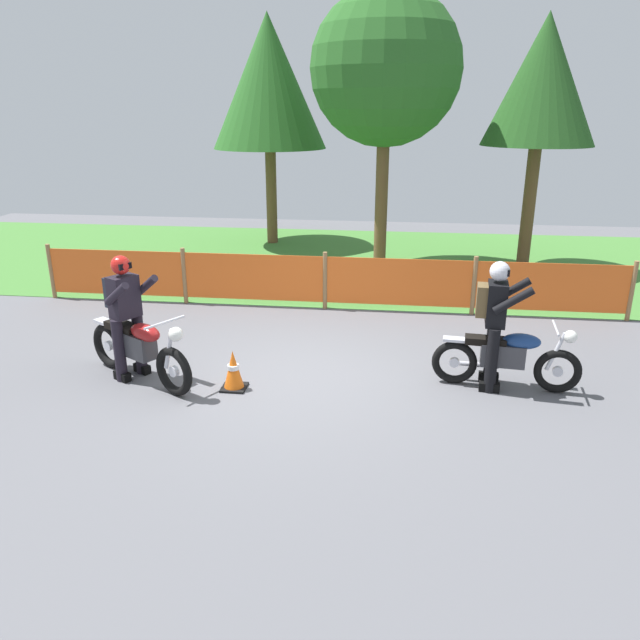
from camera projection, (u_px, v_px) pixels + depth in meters
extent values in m
cube|color=#5B5B60|center=(300.00, 375.00, 8.42)|extent=(24.00, 24.00, 0.02)
cube|color=#427A33|center=(343.00, 260.00, 14.63)|extent=(24.00, 7.41, 0.01)
cylinder|color=olive|center=(51.00, 271.00, 11.61)|extent=(0.08, 0.08, 1.05)
cylinder|color=olive|center=(184.00, 276.00, 11.30)|extent=(0.08, 0.08, 1.05)
cylinder|color=olive|center=(325.00, 281.00, 10.99)|extent=(0.08, 0.08, 1.05)
cylinder|color=olive|center=(474.00, 286.00, 10.67)|extent=(0.08, 0.08, 1.05)
cylinder|color=olive|center=(632.00, 291.00, 10.36)|extent=(0.08, 0.08, 1.05)
cube|color=orange|center=(117.00, 273.00, 11.45)|extent=(2.55, 0.02, 0.85)
cube|color=orange|center=(254.00, 277.00, 11.14)|extent=(2.55, 0.02, 0.85)
cube|color=orange|center=(398.00, 282.00, 10.82)|extent=(2.55, 0.02, 0.85)
cube|color=orange|center=(552.00, 287.00, 10.51)|extent=(2.55, 0.02, 0.85)
cylinder|color=brown|center=(272.00, 197.00, 16.15)|extent=(0.28, 0.28, 2.47)
cone|color=#286023|center=(269.00, 82.00, 15.21)|extent=(2.89, 2.89, 3.21)
cylinder|color=brown|center=(381.00, 197.00, 13.71)|extent=(0.28, 0.28, 3.12)
sphere|color=#286023|center=(386.00, 68.00, 12.82)|extent=(3.22, 3.22, 3.22)
cylinder|color=brown|center=(529.00, 208.00, 13.65)|extent=(0.28, 0.28, 2.69)
cone|color=#23511E|center=(543.00, 80.00, 12.77)|extent=(2.39, 2.39, 2.65)
torus|color=black|center=(174.00, 371.00, 7.72)|extent=(0.61, 0.43, 0.65)
cylinder|color=silver|center=(174.00, 371.00, 7.72)|extent=(0.15, 0.12, 0.14)
torus|color=black|center=(109.00, 346.00, 8.54)|extent=(0.61, 0.43, 0.65)
cylinder|color=silver|center=(109.00, 346.00, 8.54)|extent=(0.15, 0.12, 0.14)
cube|color=#38383D|center=(136.00, 344.00, 8.10)|extent=(0.65, 0.52, 0.32)
ellipsoid|color=maroon|center=(145.00, 332.00, 7.89)|extent=(0.58, 0.48, 0.22)
cube|color=black|center=(123.00, 327.00, 8.18)|extent=(0.60, 0.48, 0.10)
cube|color=silver|center=(106.00, 322.00, 8.43)|extent=(0.40, 0.33, 0.04)
cylinder|color=silver|center=(169.00, 349.00, 7.66)|extent=(0.23, 0.17, 0.58)
sphere|color=white|center=(176.00, 334.00, 7.49)|extent=(0.25, 0.25, 0.18)
cylinder|color=silver|center=(165.00, 322.00, 7.57)|extent=(0.34, 0.54, 0.03)
cylinder|color=silver|center=(133.00, 353.00, 8.46)|extent=(0.51, 0.35, 0.07)
torus|color=black|center=(558.00, 371.00, 7.79)|extent=(0.60, 0.16, 0.59)
cylinder|color=silver|center=(558.00, 371.00, 7.79)|extent=(0.13, 0.07, 0.13)
torus|color=black|center=(454.00, 362.00, 8.06)|extent=(0.60, 0.16, 0.59)
cylinder|color=silver|center=(454.00, 362.00, 8.06)|extent=(0.13, 0.07, 0.13)
cube|color=#38383D|center=(503.00, 355.00, 7.88)|extent=(0.57, 0.28, 0.30)
ellipsoid|color=navy|center=(522.00, 341.00, 7.77)|extent=(0.50, 0.27, 0.20)
cube|color=black|center=(485.00, 340.00, 7.87)|extent=(0.54, 0.25, 0.09)
cube|color=silver|center=(456.00, 339.00, 7.96)|extent=(0.35, 0.18, 0.04)
cylinder|color=silver|center=(556.00, 352.00, 7.71)|extent=(0.22, 0.07, 0.53)
sphere|color=white|center=(570.00, 337.00, 7.61)|extent=(0.18, 0.18, 0.17)
cylinder|color=silver|center=(556.00, 328.00, 7.62)|extent=(0.08, 0.55, 0.03)
cylinder|color=silver|center=(479.00, 365.00, 8.13)|extent=(0.51, 0.12, 0.06)
cylinder|color=black|center=(140.00, 344.00, 8.33)|extent=(0.21, 0.21, 0.86)
cube|color=black|center=(142.00, 368.00, 8.46)|extent=(0.28, 0.23, 0.12)
cylinder|color=black|center=(119.00, 351.00, 8.10)|extent=(0.21, 0.21, 0.86)
cube|color=black|center=(122.00, 376.00, 8.22)|extent=(0.28, 0.23, 0.12)
cube|color=black|center=(124.00, 297.00, 7.98)|extent=(0.39, 0.43, 0.56)
cylinder|color=black|center=(146.00, 286.00, 8.00)|extent=(0.47, 0.33, 0.38)
cylinder|color=black|center=(117.00, 294.00, 7.67)|extent=(0.47, 0.33, 0.38)
sphere|color=red|center=(121.00, 265.00, 7.84)|extent=(0.34, 0.34, 0.25)
cube|color=black|center=(125.00, 266.00, 7.78)|extent=(0.12, 0.17, 0.08)
cube|color=#1E232D|center=(116.00, 291.00, 8.06)|extent=(0.28, 0.32, 0.40)
cylinder|color=black|center=(491.00, 351.00, 8.07)|extent=(0.16, 0.16, 0.86)
cube|color=black|center=(488.00, 377.00, 8.19)|extent=(0.27, 0.14, 0.12)
cylinder|color=black|center=(492.00, 361.00, 7.77)|extent=(0.16, 0.16, 0.86)
cube|color=black|center=(489.00, 387.00, 7.90)|extent=(0.27, 0.14, 0.12)
cube|color=black|center=(497.00, 304.00, 7.69)|extent=(0.27, 0.38, 0.56)
cylinder|color=black|center=(511.00, 291.00, 7.81)|extent=(0.49, 0.15, 0.38)
cylinder|color=black|center=(514.00, 301.00, 7.40)|extent=(0.49, 0.15, 0.38)
sphere|color=silver|center=(500.00, 271.00, 7.54)|extent=(0.27, 0.27, 0.25)
cube|color=black|center=(508.00, 272.00, 7.52)|extent=(0.05, 0.18, 0.08)
cube|color=brown|center=(483.00, 300.00, 7.71)|extent=(0.19, 0.29, 0.40)
cube|color=black|center=(234.00, 387.00, 7.99)|extent=(0.32, 0.32, 0.03)
cone|color=orange|center=(233.00, 369.00, 7.90)|extent=(0.26, 0.26, 0.50)
cylinder|color=white|center=(233.00, 367.00, 7.89)|extent=(0.15, 0.15, 0.06)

